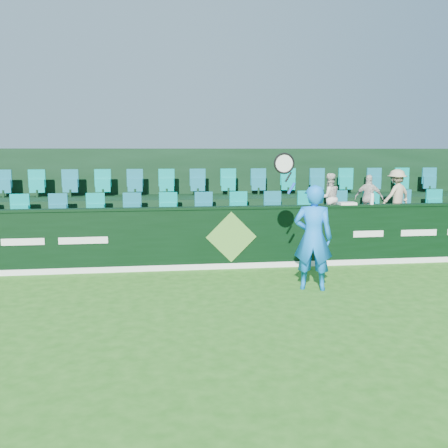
{
  "coord_description": "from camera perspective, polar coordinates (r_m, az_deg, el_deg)",
  "views": [
    {
      "loc": [
        -1.56,
        -6.57,
        2.55
      ],
      "look_at": [
        -0.3,
        2.8,
        1.15
      ],
      "focal_mm": 40.0,
      "sensor_mm": 36.0,
      "label": 1
    }
  ],
  "objects": [
    {
      "name": "ground",
      "position": [
        7.21,
        5.47,
        -12.31
      ],
      "size": [
        60.0,
        60.0,
        0.0
      ],
      "primitive_type": "plane",
      "color": "#236618",
      "rests_on": "ground"
    },
    {
      "name": "sponsor_hoarding",
      "position": [
        10.84,
        0.76,
        -1.54
      ],
      "size": [
        16.0,
        0.25,
        1.35
      ],
      "color": "black",
      "rests_on": "ground"
    },
    {
      "name": "stand_tier_front",
      "position": [
        11.97,
        -0.02,
        -1.93
      ],
      "size": [
        16.0,
        2.0,
        0.8
      ],
      "primitive_type": "cube",
      "color": "black",
      "rests_on": "ground"
    },
    {
      "name": "stand_tier_back",
      "position": [
        13.79,
        -1.07,
        0.5
      ],
      "size": [
        16.0,
        1.8,
        1.3
      ],
      "primitive_type": "cube",
      "color": "black",
      "rests_on": "ground"
    },
    {
      "name": "stand_rear",
      "position": [
        14.16,
        -1.28,
        3.02
      ],
      "size": [
        16.0,
        4.1,
        2.6
      ],
      "color": "black",
      "rests_on": "ground"
    },
    {
      "name": "seat_row_front",
      "position": [
        12.25,
        -0.27,
        1.63
      ],
      "size": [
        13.5,
        0.5,
        0.6
      ],
      "primitive_type": "cube",
      "color": "#028F87",
      "rests_on": "stand_tier_front"
    },
    {
      "name": "seat_row_back",
      "position": [
        13.99,
        -1.22,
        4.53
      ],
      "size": [
        13.5,
        0.5,
        0.6
      ],
      "primitive_type": "cube",
      "color": "#028F87",
      "rests_on": "stand_tier_back"
    },
    {
      "name": "tennis_player",
      "position": [
        9.25,
        10.1,
        -1.47
      ],
      "size": [
        1.26,
        0.66,
        2.58
      ],
      "color": "blue",
      "rests_on": "ground"
    },
    {
      "name": "spectator_left",
      "position": [
        12.46,
        11.91,
        2.94
      ],
      "size": [
        0.62,
        0.5,
        1.2
      ],
      "primitive_type": "imported",
      "rotation": [
        0.0,
        0.0,
        3.22
      ],
      "color": "beige",
      "rests_on": "stand_tier_front"
    },
    {
      "name": "spectator_middle",
      "position": [
        12.84,
        16.23,
        2.85
      ],
      "size": [
        0.73,
        0.54,
        1.16
      ],
      "primitive_type": "imported",
      "rotation": [
        0.0,
        0.0,
        2.71
      ],
      "color": "beige",
      "rests_on": "stand_tier_front"
    },
    {
      "name": "spectator_right",
      "position": [
        13.13,
        19.09,
        3.12
      ],
      "size": [
        0.95,
        0.76,
        1.28
      ],
      "primitive_type": "imported",
      "rotation": [
        0.0,
        0.0,
        3.54
      ],
      "color": "tan",
      "rests_on": "stand_tier_front"
    },
    {
      "name": "towel",
      "position": [
        11.42,
        13.9,
        2.29
      ],
      "size": [
        0.37,
        0.24,
        0.06
      ],
      "primitive_type": "cube",
      "color": "silver",
      "rests_on": "sponsor_hoarding"
    },
    {
      "name": "drinks_bottle",
      "position": [
        11.64,
        16.56,
        2.78
      ],
      "size": [
        0.08,
        0.08,
        0.25
      ],
      "primitive_type": "cylinder",
      "color": "white",
      "rests_on": "sponsor_hoarding"
    }
  ]
}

